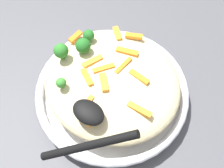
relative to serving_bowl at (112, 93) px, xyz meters
name	(u,v)px	position (x,y,z in m)	size (l,w,h in m)	color
ground_plane	(112,98)	(0.00, 0.00, -0.02)	(2.40, 2.40, 0.00)	#4C4C51
serving_bowl	(112,93)	(0.00, 0.00, 0.00)	(0.29, 0.29, 0.04)	silver
pasta_mound	(112,83)	(0.00, 0.00, 0.04)	(0.25, 0.24, 0.06)	beige
carrot_piece_0	(127,52)	(0.01, -0.05, 0.07)	(0.04, 0.01, 0.01)	orange
carrot_piece_1	(139,77)	(-0.04, -0.02, 0.07)	(0.04, 0.01, 0.01)	orange
carrot_piece_2	(139,110)	(-0.08, 0.03, 0.07)	(0.04, 0.01, 0.01)	orange
carrot_piece_3	(75,37)	(0.11, -0.03, 0.07)	(0.03, 0.01, 0.01)	orange
carrot_piece_4	(104,68)	(0.02, 0.00, 0.07)	(0.04, 0.01, 0.01)	orange
carrot_piece_5	(106,84)	(0.00, 0.02, 0.07)	(0.03, 0.01, 0.01)	orange
carrot_piece_6	(123,66)	(-0.01, -0.03, 0.07)	(0.04, 0.01, 0.01)	orange
carrot_piece_7	(87,77)	(0.03, 0.03, 0.07)	(0.04, 0.01, 0.01)	orange
carrot_piece_8	(91,118)	(-0.02, 0.09, 0.07)	(0.03, 0.01, 0.01)	orange
carrot_piece_9	(94,60)	(0.04, 0.00, 0.07)	(0.04, 0.01, 0.01)	orange
carrot_piece_10	(87,102)	(0.00, 0.07, 0.07)	(0.03, 0.01, 0.01)	orange
carrot_piece_11	(117,33)	(0.05, -0.08, 0.07)	(0.03, 0.01, 0.01)	orange
carrot_piece_12	(134,36)	(0.02, -0.09, 0.07)	(0.03, 0.01, 0.01)	orange
broccoli_floret_0	(89,36)	(0.08, -0.04, 0.08)	(0.02, 0.02, 0.02)	#205B1C
broccoli_floret_1	(61,83)	(0.06, 0.07, 0.08)	(0.02, 0.02, 0.02)	#377928
broccoli_floret_2	(61,51)	(0.10, 0.02, 0.08)	(0.03, 0.03, 0.03)	#296820
broccoli_floret_3	(83,46)	(0.07, -0.01, 0.08)	(0.03, 0.03, 0.03)	#205B1C
serving_spoon	(88,123)	(-0.03, 0.10, 0.09)	(0.13, 0.12, 0.09)	black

